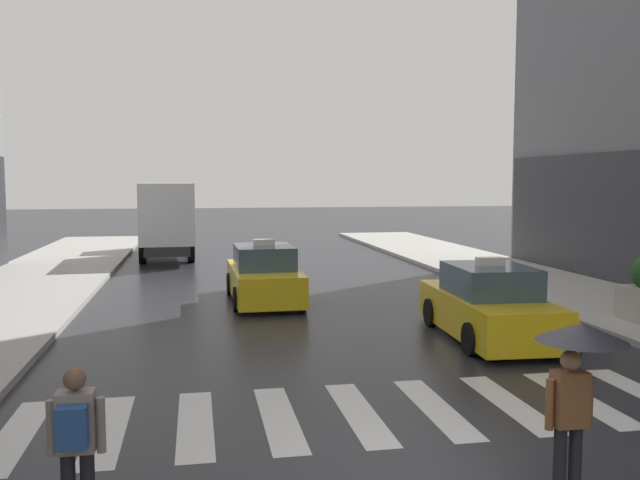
{
  "coord_description": "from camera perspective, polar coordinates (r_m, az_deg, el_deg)",
  "views": [
    {
      "loc": [
        -2.95,
        -6.43,
        3.45
      ],
      "look_at": [
        -0.26,
        8.0,
        2.15
      ],
      "focal_mm": 37.6,
      "sensor_mm": 36.0,
      "label": 1
    }
  ],
  "objects": [
    {
      "name": "pedestrian_with_umbrella",
      "position": [
        7.77,
        21.05,
        -9.68
      ],
      "size": [
        0.96,
        0.96,
        1.94
      ],
      "color": "black",
      "rests_on": "ground"
    },
    {
      "name": "box_truck",
      "position": [
        30.3,
        -12.98,
        1.9
      ],
      "size": [
        2.57,
        7.63,
        3.35
      ],
      "color": "#2D2D2D",
      "rests_on": "ground"
    },
    {
      "name": "crosswalk_markings",
      "position": [
        10.47,
        6.63,
        -14.18
      ],
      "size": [
        11.3,
        2.8,
        0.01
      ],
      "color": "silver",
      "rests_on": "ground"
    },
    {
      "name": "taxi_lead",
      "position": [
        15.15,
        14.11,
        -5.45
      ],
      "size": [
        2.1,
        4.62,
        1.8
      ],
      "color": "yellow",
      "rests_on": "ground"
    },
    {
      "name": "taxi_second",
      "position": [
        19.21,
        -4.8,
        -3.11
      ],
      "size": [
        1.98,
        4.56,
        1.8
      ],
      "color": "yellow",
      "rests_on": "ground"
    },
    {
      "name": "pedestrian_with_backpack",
      "position": [
        7.15,
        -20.06,
        -15.52
      ],
      "size": [
        0.55,
        0.43,
        1.65
      ],
      "color": "black",
      "rests_on": "ground"
    }
  ]
}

